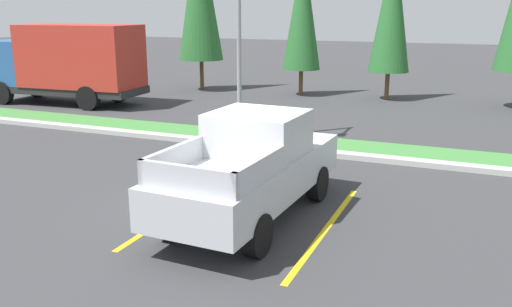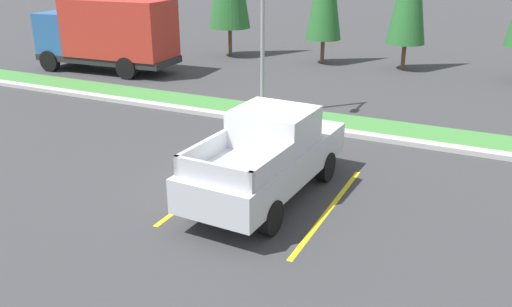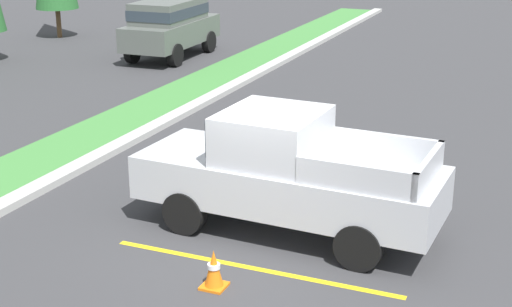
% 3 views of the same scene
% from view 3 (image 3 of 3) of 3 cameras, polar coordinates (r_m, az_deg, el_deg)
% --- Properties ---
extents(ground_plane, '(120.00, 120.00, 0.00)m').
position_cam_3_polar(ground_plane, '(12.59, 0.83, -6.70)').
color(ground_plane, '#38383A').
extents(parking_line_near, '(0.12, 4.80, 0.01)m').
position_cam_3_polar(parking_line_near, '(11.69, -0.24, -8.79)').
color(parking_line_near, yellow).
rests_on(parking_line_near, ground).
extents(parking_line_far, '(0.12, 4.80, 0.01)m').
position_cam_3_polar(parking_line_far, '(14.33, 4.61, -3.47)').
color(parking_line_far, yellow).
rests_on(parking_line_far, ground).
extents(curb_strip, '(56.00, 0.40, 0.15)m').
position_cam_3_polar(curb_strip, '(14.99, -17.20, -2.97)').
color(curb_strip, '#B2B2AD').
rests_on(curb_strip, ground).
extents(pickup_truck_main, '(2.15, 5.31, 2.10)m').
position_cam_3_polar(pickup_truck_main, '(12.60, 2.29, -1.54)').
color(pickup_truck_main, black).
rests_on(pickup_truck_main, ground).
extents(suv_distant, '(4.65, 2.07, 2.10)m').
position_cam_3_polar(suv_distant, '(27.40, -6.60, 9.86)').
color(suv_distant, black).
rests_on(suv_distant, ground).
extents(traffic_cone, '(0.36, 0.36, 0.60)m').
position_cam_3_polar(traffic_cone, '(11.04, -3.26, -8.89)').
color(traffic_cone, orange).
rests_on(traffic_cone, ground).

